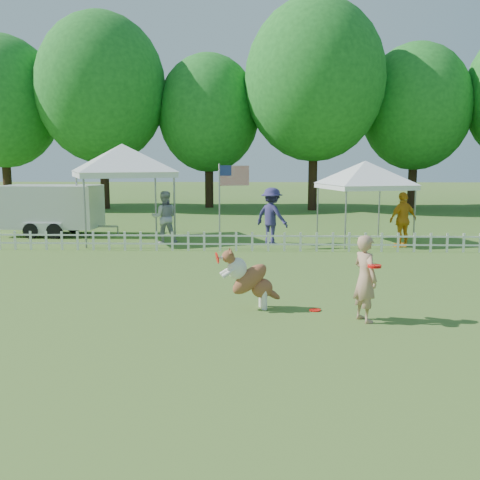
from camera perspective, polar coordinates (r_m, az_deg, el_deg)
The scene contains 17 objects.
ground at distance 9.84m, azimuth 2.31°, elevation -8.10°, with size 120.00×120.00×0.00m, color #33611E.
picket_fence at distance 16.62m, azimuth 2.17°, elevation -0.18°, with size 22.00×0.08×0.60m, color white, non-canonical shape.
handler at distance 9.60m, azimuth 13.20°, elevation -4.02°, with size 0.56×0.37×1.53m, color tan.
dog at distance 10.13m, azimuth 1.14°, elevation -4.19°, with size 1.13×0.38×1.17m, color brown, non-canonical shape.
frisbee_on_turf at distance 10.27m, azimuth 8.00°, elevation -7.41°, with size 0.22×0.22×0.02m, color red.
canopy_tent_left at distance 19.41m, azimuth -12.33°, elevation 4.90°, with size 3.20×3.20×3.30m, color white, non-canonical shape.
canopy_tent_right at distance 18.87m, azimuth 13.09°, elevation 3.90°, with size 2.64×2.64×2.73m, color white, non-canonical shape.
cargo_trailer at distance 21.32m, azimuth -19.42°, elevation 3.06°, with size 4.37×1.92×1.92m, color silver, non-canonical shape.
flag_pole at distance 16.92m, azimuth -2.20°, elevation 3.56°, with size 1.04×0.11×2.71m, color gray, non-canonical shape.
spectator_a at distance 18.31m, azimuth -8.07°, elevation 2.41°, with size 0.87×0.67×1.78m, color #A5A5AA.
spectator_b at distance 17.95m, azimuth 3.40°, elevation 2.56°, with size 1.23×0.71×1.91m, color navy.
spectator_c at distance 18.12m, azimuth 16.98°, elevation 2.08°, with size 1.05×0.44×1.80m, color orange.
tree_far_left at distance 34.90m, azimuth -23.96°, elevation 12.22°, with size 6.60×6.60×11.00m, color #1C621E, non-canonical shape.
tree_left at distance 32.35m, azimuth -14.52°, elevation 13.91°, with size 7.40×7.40×12.00m, color #1C621E, non-canonical shape.
tree_center_left at distance 32.13m, azimuth -3.36°, elevation 12.23°, with size 6.00×6.00×9.80m, color #1C621E, non-canonical shape.
tree_center_right at distance 30.78m, azimuth 7.93°, elevation 14.95°, with size 7.60×7.60×12.60m, color #1C621E, non-canonical shape.
tree_right at distance 33.28m, azimuth 18.19°, elevation 12.22°, with size 6.20×6.20×10.40m, color #1C621E, non-canonical shape.
Camera 1 is at (-0.07, -9.43, 2.81)m, focal length 40.00 mm.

